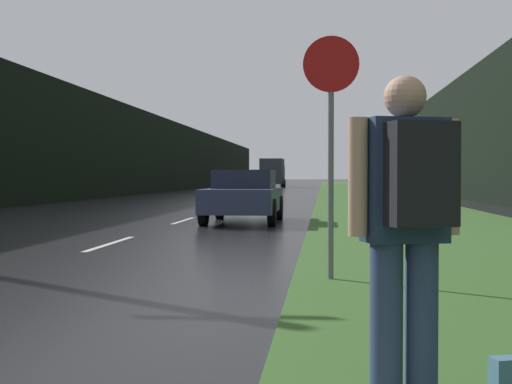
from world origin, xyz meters
name	(u,v)px	position (x,y,z in m)	size (l,w,h in m)	color
grass_verge	(371,199)	(6.61, 40.00, 0.01)	(6.00, 240.00, 0.02)	#386028
lane_stripe_c	(110,244)	(0.00, 13.29, 0.00)	(0.12, 3.00, 0.01)	silver
lane_stripe_d	(184,221)	(0.00, 20.29, 0.00)	(0.12, 3.00, 0.01)	silver
lane_stripe_e	(219,209)	(0.00, 27.29, 0.00)	(0.12, 3.00, 0.01)	silver
treeline_far_side	(133,153)	(-9.61, 50.00, 2.96)	(2.00, 140.00, 5.92)	black
treeline_near_side	(451,144)	(12.61, 50.00, 3.46)	(2.00, 140.00, 6.93)	black
stop_sign	(331,131)	(4.08, 8.94, 1.82)	(0.68, 0.07, 2.97)	slate
hitchhiker_with_backpack	(407,221)	(4.44, 4.07, 1.03)	(0.60, 0.51, 1.80)	navy
car_passing_near	(244,196)	(1.80, 19.74, 0.74)	(1.96, 4.65, 1.44)	#2D3856
delivery_truck	(273,172)	(-1.80, 80.89, 1.70)	(2.63, 7.13, 3.22)	black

